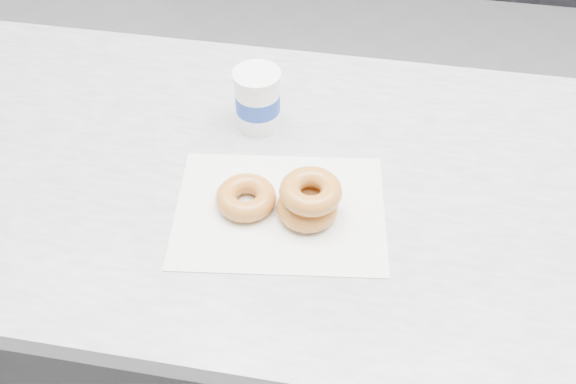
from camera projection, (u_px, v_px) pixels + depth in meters
name	position (u px, v px, depth m)	size (l,w,h in m)	color
ground	(348.00, 248.00, 2.15)	(5.00, 5.00, 0.00)	gray
counter	(331.00, 326.00, 1.41)	(3.06, 0.76, 0.90)	#333335
wax_paper	(280.00, 211.00, 1.04)	(0.34, 0.26, 0.00)	silver
donut_single	(246.00, 198.00, 1.04)	(0.10, 0.10, 0.03)	gold
donut_stack	(309.00, 199.00, 1.01)	(0.11, 0.11, 0.07)	gold
coffee_cup	(258.00, 99.00, 1.16)	(0.10, 0.10, 0.12)	white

